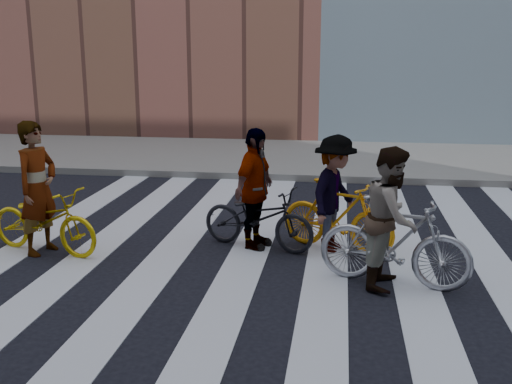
% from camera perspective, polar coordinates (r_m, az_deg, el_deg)
% --- Properties ---
extents(ground, '(100.00, 100.00, 0.00)m').
position_cam_1_polar(ground, '(8.20, 2.89, -6.61)').
color(ground, black).
rests_on(ground, ground).
extents(sidewalk_far, '(100.00, 5.00, 0.15)m').
position_cam_1_polar(sidewalk_far, '(15.43, 5.53, 3.23)').
color(sidewalk_far, slate).
rests_on(sidewalk_far, ground).
extents(zebra_crosswalk, '(8.25, 10.00, 0.01)m').
position_cam_1_polar(zebra_crosswalk, '(8.19, 2.89, -6.57)').
color(zebra_crosswalk, silver).
rests_on(zebra_crosswalk, ground).
extents(bike_yellow_left, '(1.89, 1.06, 0.94)m').
position_cam_1_polar(bike_yellow_left, '(8.91, -19.56, -2.57)').
color(bike_yellow_left, gold).
rests_on(bike_yellow_left, ground).
extents(bike_silver_mid, '(1.91, 0.95, 1.10)m').
position_cam_1_polar(bike_silver_mid, '(7.41, 13.06, -4.66)').
color(bike_silver_mid, '#A3A5AD').
rests_on(bike_silver_mid, ground).
extents(bike_yellow_right, '(1.75, 1.11, 1.02)m').
position_cam_1_polar(bike_yellow_right, '(8.55, 7.77, -2.26)').
color(bike_yellow_right, '#FF9B0E').
rests_on(bike_yellow_right, ground).
extents(bike_dark_rear, '(1.83, 1.11, 0.91)m').
position_cam_1_polar(bike_dark_rear, '(8.59, 0.20, -2.45)').
color(bike_dark_rear, black).
rests_on(bike_dark_rear, ground).
extents(rider_left, '(0.61, 0.77, 1.87)m').
position_cam_1_polar(rider_left, '(8.82, -20.08, 0.35)').
color(rider_left, slate).
rests_on(rider_left, ground).
extents(rider_mid, '(0.83, 0.97, 1.71)m').
position_cam_1_polar(rider_mid, '(7.32, 12.80, -2.38)').
color(rider_mid, slate).
rests_on(rider_mid, ground).
extents(rider_right, '(0.99, 1.23, 1.66)m').
position_cam_1_polar(rider_right, '(8.47, 7.50, -0.17)').
color(rider_right, slate).
rests_on(rider_right, ground).
extents(rider_rear, '(0.72, 1.10, 1.74)m').
position_cam_1_polar(rider_rear, '(8.49, -0.14, 0.28)').
color(rider_rear, slate).
rests_on(rider_rear, ground).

